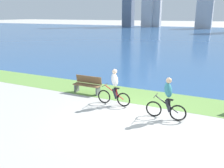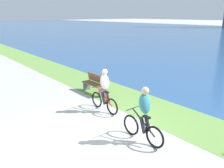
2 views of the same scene
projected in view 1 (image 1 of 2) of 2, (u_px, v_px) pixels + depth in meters
name	position (u px, v px, depth m)	size (l,w,h in m)	color
ground_plane	(129.00, 119.00, 9.34)	(300.00, 300.00, 0.00)	#B2AFA8
grass_strip_bayside	(149.00, 97.00, 11.78)	(120.00, 2.26, 0.01)	#6B9947
bay_water_surface	(207.00, 37.00, 43.80)	(300.00, 71.57, 0.00)	#2D568C
cyclist_lead	(114.00, 87.00, 10.61)	(1.61, 0.52, 1.68)	black
cyclist_trailing	(167.00, 99.00, 9.16)	(1.61, 0.52, 1.69)	black
bench_near_path	(88.00, 85.00, 12.35)	(1.50, 0.47, 0.90)	brown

